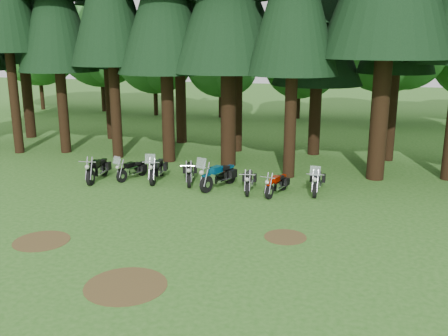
# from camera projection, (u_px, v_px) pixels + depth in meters

# --- Properties ---
(ground) EXTENTS (120.00, 120.00, 0.00)m
(ground) POSITION_uv_depth(u_px,v_px,m) (153.00, 229.00, 17.11)
(ground) COLOR #2A621A
(ground) RESTS_ON ground
(pine_back_4) EXTENTS (4.94, 4.94, 13.78)m
(pine_back_4) POSITION_uv_depth(u_px,v_px,m) (320.00, 2.00, 26.33)
(pine_back_4) COLOR black
(pine_back_4) RESTS_ON ground
(decid_0) EXTENTS (8.00, 7.78, 10.00)m
(decid_0) POSITION_uv_depth(u_px,v_px,m) (39.00, 45.00, 45.08)
(decid_0) COLOR black
(decid_0) RESTS_ON ground
(decid_1) EXTENTS (7.91, 7.69, 9.88)m
(decid_1) POSITION_uv_depth(u_px,v_px,m) (103.00, 46.00, 43.93)
(decid_1) COLOR black
(decid_1) RESTS_ON ground
(decid_2) EXTENTS (6.72, 6.53, 8.40)m
(decid_2) POSITION_uv_depth(u_px,v_px,m) (157.00, 57.00, 41.75)
(decid_2) COLOR black
(decid_2) RESTS_ON ground
(decid_3) EXTENTS (6.12, 5.95, 7.65)m
(decid_3) POSITION_uv_depth(u_px,v_px,m) (223.00, 63.00, 40.66)
(decid_3) COLOR black
(decid_3) RESTS_ON ground
(decid_4) EXTENTS (5.93, 5.76, 7.41)m
(decid_4) POSITION_uv_depth(u_px,v_px,m) (302.00, 65.00, 40.12)
(decid_4) COLOR black
(decid_4) RESTS_ON ground
(decid_5) EXTENTS (8.45, 8.21, 10.56)m
(decid_5) POSITION_uv_depth(u_px,v_px,m) (392.00, 41.00, 37.30)
(decid_5) COLOR black
(decid_5) RESTS_ON ground
(dirt_patch_0) EXTENTS (1.80, 1.80, 0.01)m
(dirt_patch_0) POSITION_uv_depth(u_px,v_px,m) (42.00, 241.00, 16.05)
(dirt_patch_0) COLOR #4C3D1E
(dirt_patch_0) RESTS_ON ground
(dirt_patch_1) EXTENTS (1.40, 1.40, 0.01)m
(dirt_patch_1) POSITION_uv_depth(u_px,v_px,m) (285.00, 237.00, 16.38)
(dirt_patch_1) COLOR #4C3D1E
(dirt_patch_1) RESTS_ON ground
(dirt_patch_2) EXTENTS (2.20, 2.20, 0.01)m
(dirt_patch_2) POSITION_uv_depth(u_px,v_px,m) (126.00, 286.00, 13.12)
(dirt_patch_2) COLOR #4C3D1E
(dirt_patch_2) RESTS_ON ground
(motorcycle_0) EXTENTS (0.50, 2.38, 0.97)m
(motorcycle_0) POSITION_uv_depth(u_px,v_px,m) (97.00, 170.00, 22.92)
(motorcycle_0) COLOR black
(motorcycle_0) RESTS_ON ground
(motorcycle_1) EXTENTS (0.81, 2.00, 1.27)m
(motorcycle_1) POSITION_uv_depth(u_px,v_px,m) (132.00, 170.00, 23.16)
(motorcycle_1) COLOR black
(motorcycle_1) RESTS_ON ground
(motorcycle_2) EXTENTS (0.73, 2.41, 1.51)m
(motorcycle_2) POSITION_uv_depth(u_px,v_px,m) (157.00, 170.00, 22.86)
(motorcycle_2) COLOR black
(motorcycle_2) RESTS_ON ground
(motorcycle_3) EXTENTS (0.82, 2.14, 0.90)m
(motorcycle_3) POSITION_uv_depth(u_px,v_px,m) (190.00, 173.00, 22.53)
(motorcycle_3) COLOR black
(motorcycle_3) RESTS_ON ground
(motorcycle_4) EXTENTS (1.15, 2.45, 1.58)m
(motorcycle_4) POSITION_uv_depth(u_px,v_px,m) (218.00, 176.00, 21.70)
(motorcycle_4) COLOR black
(motorcycle_4) RESTS_ON ground
(motorcycle_5) EXTENTS (0.47, 2.06, 0.84)m
(motorcycle_5) POSITION_uv_depth(u_px,v_px,m) (249.00, 182.00, 21.27)
(motorcycle_5) COLOR black
(motorcycle_5) RESTS_ON ground
(motorcycle_6) EXTENTS (0.60, 1.98, 0.82)m
(motorcycle_6) POSITION_uv_depth(u_px,v_px,m) (277.00, 185.00, 20.82)
(motorcycle_6) COLOR black
(motorcycle_6) RESTS_ON ground
(motorcycle_7) EXTENTS (0.42, 2.25, 1.42)m
(motorcycle_7) POSITION_uv_depth(u_px,v_px,m) (317.00, 182.00, 21.07)
(motorcycle_7) COLOR black
(motorcycle_7) RESTS_ON ground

